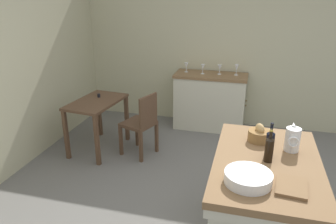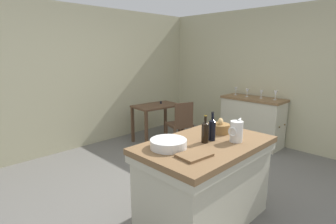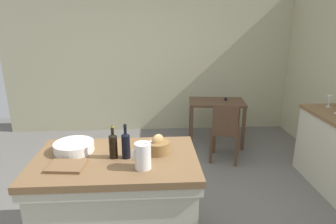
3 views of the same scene
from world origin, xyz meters
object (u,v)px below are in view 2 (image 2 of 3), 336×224
at_px(bread_basket, 220,128).
at_px(side_cabinet, 252,121).
at_px(wine_bottle_amber, 205,131).
at_px(wooden_chair, 181,124).
at_px(wine_glass_left, 261,93).
at_px(wine_glass_far_left, 276,94).
at_px(wash_bowl, 168,144).
at_px(wine_glass_middle, 247,91).
at_px(wine_bottle_dark, 212,129).
at_px(pitcher, 236,131).
at_px(wine_glass_right, 236,90).
at_px(writing_desk, 156,111).
at_px(island_table, 204,179).
at_px(cutting_board, 194,155).

bearing_deg(bread_basket, side_cabinet, 18.83).
bearing_deg(wine_bottle_amber, side_cabinet, 17.75).
distance_m(wooden_chair, wine_glass_left, 1.63).
distance_m(bread_basket, wine_glass_far_left, 2.31).
xyz_separation_m(side_cabinet, wine_glass_left, (0.04, -0.13, 0.57)).
height_order(wash_bowl, wine_glass_middle, wine_glass_middle).
bearing_deg(wine_glass_far_left, bread_basket, -170.81).
xyz_separation_m(bread_basket, wine_bottle_amber, (-0.38, -0.07, 0.05)).
relative_size(wine_bottle_dark, wine_glass_middle, 1.91).
xyz_separation_m(pitcher, wash_bowl, (-0.63, 0.35, -0.07)).
distance_m(wine_glass_middle, wine_glass_right, 0.29).
bearing_deg(writing_desk, pitcher, -114.94).
bearing_deg(wine_glass_middle, side_cabinet, -85.72).
relative_size(island_table, wash_bowl, 3.99).
xyz_separation_m(island_table, wine_glass_left, (2.63, 0.71, 0.55)).
bearing_deg(wine_glass_right, wine_bottle_amber, -154.72).
bearing_deg(wine_glass_right, bread_basket, -152.61).
xyz_separation_m(wash_bowl, wine_bottle_dark, (0.48, -0.16, 0.08)).
bearing_deg(wine_bottle_amber, wine_glass_right, 25.28).
relative_size(writing_desk, wine_glass_middle, 6.01).
relative_size(pitcher, cutting_board, 0.90).
bearing_deg(side_cabinet, wine_glass_right, 83.39).
bearing_deg(wine_bottle_dark, island_table, 174.93).
bearing_deg(wash_bowl, side_cabinet, 12.94).
relative_size(island_table, cutting_board, 4.95).
xyz_separation_m(wash_bowl, wine_glass_left, (3.02, 0.56, 0.10)).
bearing_deg(writing_desk, wooden_chair, -91.03).
height_order(island_table, wine_glass_middle, wine_glass_middle).
bearing_deg(wine_glass_right, wine_glass_far_left, -89.84).
height_order(pitcher, wine_glass_left, pitcher).
xyz_separation_m(wine_glass_far_left, wine_glass_right, (-0.00, 0.81, -0.01)).
relative_size(bread_basket, wine_glass_right, 1.34).
relative_size(writing_desk, wine_glass_far_left, 5.60).
bearing_deg(wine_bottle_dark, wine_glass_middle, 21.48).
relative_size(pitcher, wine_glass_left, 1.67).
xyz_separation_m(writing_desk, wine_glass_left, (1.24, -1.57, 0.41)).
xyz_separation_m(side_cabinet, writing_desk, (-1.20, 1.45, 0.16)).
bearing_deg(island_table, bread_basket, 11.56).
bearing_deg(wooden_chair, wine_bottle_dark, -128.56).
xyz_separation_m(island_table, cutting_board, (-0.37, -0.16, 0.42)).
distance_m(wine_bottle_dark, wine_bottle_amber, 0.11).
height_order(cutting_board, wine_bottle_amber, wine_bottle_amber).
distance_m(wash_bowl, cutting_board, 0.31).
bearing_deg(wash_bowl, wine_glass_left, 10.47).
distance_m(island_table, wine_glass_far_left, 2.74).
bearing_deg(wine_glass_far_left, wine_bottle_dark, -169.96).
bearing_deg(wine_glass_middle, pitcher, -153.38).
bearing_deg(wine_glass_left, writing_desk, 128.13).
bearing_deg(writing_desk, side_cabinet, -50.38).
relative_size(side_cabinet, wine_glass_left, 7.71).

